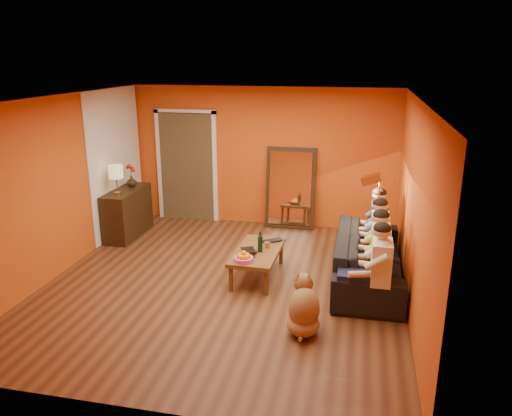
% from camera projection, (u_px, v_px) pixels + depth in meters
% --- Properties ---
extents(room_shell, '(5.00, 5.50, 2.60)m').
position_uv_depth(room_shell, '(230.00, 189.00, 7.14)').
color(room_shell, brown).
rests_on(room_shell, ground).
extents(white_accent, '(0.02, 1.90, 2.58)m').
position_uv_depth(white_accent, '(116.00, 162.00, 8.93)').
color(white_accent, white).
rests_on(white_accent, wall_left).
extents(doorway_recess, '(1.06, 0.30, 2.10)m').
position_uv_depth(doorway_recess, '(189.00, 166.00, 9.82)').
color(doorway_recess, '#3F2D19').
rests_on(doorway_recess, floor).
extents(door_jamb_left, '(0.08, 0.06, 2.20)m').
position_uv_depth(door_jamb_left, '(160.00, 166.00, 9.82)').
color(door_jamb_left, white).
rests_on(door_jamb_left, wall_back).
extents(door_jamb_right, '(0.08, 0.06, 2.20)m').
position_uv_depth(door_jamb_right, '(215.00, 168.00, 9.59)').
color(door_jamb_right, white).
rests_on(door_jamb_right, wall_back).
extents(door_header, '(1.22, 0.06, 0.08)m').
position_uv_depth(door_header, '(185.00, 111.00, 9.39)').
color(door_header, white).
rests_on(door_header, wall_back).
extents(mirror_frame, '(0.92, 0.27, 1.51)m').
position_uv_depth(mirror_frame, '(290.00, 188.00, 9.30)').
color(mirror_frame, '#321F10').
rests_on(mirror_frame, floor).
extents(mirror_glass, '(0.78, 0.21, 1.35)m').
position_uv_depth(mirror_glass, '(290.00, 189.00, 9.27)').
color(mirror_glass, white).
rests_on(mirror_glass, mirror_frame).
extents(sideboard, '(0.44, 1.18, 0.85)m').
position_uv_depth(sideboard, '(127.00, 213.00, 8.95)').
color(sideboard, '#321F10').
rests_on(sideboard, floor).
extents(table_lamp, '(0.24, 0.24, 0.51)m').
position_uv_depth(table_lamp, '(116.00, 180.00, 8.47)').
color(table_lamp, beige).
rests_on(table_lamp, sideboard).
extents(sofa, '(2.37, 0.93, 0.69)m').
position_uv_depth(sofa, '(368.00, 258.00, 7.18)').
color(sofa, black).
rests_on(sofa, floor).
extents(coffee_table, '(0.65, 1.23, 0.42)m').
position_uv_depth(coffee_table, '(258.00, 263.00, 7.33)').
color(coffee_table, brown).
rests_on(coffee_table, floor).
extents(floor_lamp, '(0.33, 0.27, 1.44)m').
position_uv_depth(floor_lamp, '(377.00, 222.00, 7.56)').
color(floor_lamp, '#CC873B').
rests_on(floor_lamp, floor).
extents(dog, '(0.57, 0.70, 0.71)m').
position_uv_depth(dog, '(304.00, 304.00, 5.82)').
color(dog, '#997345').
rests_on(dog, floor).
extents(person_far_left, '(0.70, 0.44, 1.22)m').
position_uv_depth(person_far_left, '(381.00, 270.00, 6.14)').
color(person_far_left, beige).
rests_on(person_far_left, sofa).
extents(person_mid_left, '(0.70, 0.44, 1.22)m').
position_uv_depth(person_mid_left, '(380.00, 253.00, 6.65)').
color(person_mid_left, '#D2CF46').
rests_on(person_mid_left, sofa).
extents(person_mid_right, '(0.70, 0.44, 1.22)m').
position_uv_depth(person_mid_right, '(379.00, 239.00, 7.17)').
color(person_mid_right, '#869FCF').
rests_on(person_mid_right, sofa).
extents(person_far_right, '(0.70, 0.44, 1.22)m').
position_uv_depth(person_far_right, '(378.00, 226.00, 7.68)').
color(person_far_right, '#36353A').
rests_on(person_far_right, sofa).
extents(fruit_bowl, '(0.26, 0.26, 0.16)m').
position_uv_depth(fruit_bowl, '(244.00, 256.00, 6.84)').
color(fruit_bowl, '#EA52AF').
rests_on(fruit_bowl, coffee_table).
extents(wine_bottle, '(0.07, 0.07, 0.31)m').
position_uv_depth(wine_bottle, '(260.00, 241.00, 7.16)').
color(wine_bottle, black).
rests_on(wine_bottle, coffee_table).
extents(tumbler, '(0.09, 0.09, 0.08)m').
position_uv_depth(tumbler, '(267.00, 245.00, 7.34)').
color(tumbler, '#B27F3F').
rests_on(tumbler, coffee_table).
extents(laptop, '(0.39, 0.37, 0.03)m').
position_uv_depth(laptop, '(274.00, 242.00, 7.55)').
color(laptop, black).
rests_on(laptop, coffee_table).
extents(book_lower, '(0.20, 0.26, 0.02)m').
position_uv_depth(book_lower, '(242.00, 253.00, 7.11)').
color(book_lower, '#321F10').
rests_on(book_lower, coffee_table).
extents(book_mid, '(0.20, 0.25, 0.02)m').
position_uv_depth(book_mid, '(243.00, 252.00, 7.11)').
color(book_mid, '#A81C13').
rests_on(book_mid, book_lower).
extents(book_upper, '(0.27, 0.30, 0.02)m').
position_uv_depth(book_upper, '(242.00, 251.00, 7.09)').
color(book_upper, black).
rests_on(book_upper, book_mid).
extents(vase, '(0.18, 0.18, 0.19)m').
position_uv_depth(vase, '(132.00, 181.00, 9.03)').
color(vase, '#321F10').
rests_on(vase, sideboard).
extents(flowers, '(0.17, 0.17, 0.42)m').
position_uv_depth(flowers, '(131.00, 169.00, 8.96)').
color(flowers, '#A81C13').
rests_on(flowers, vase).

